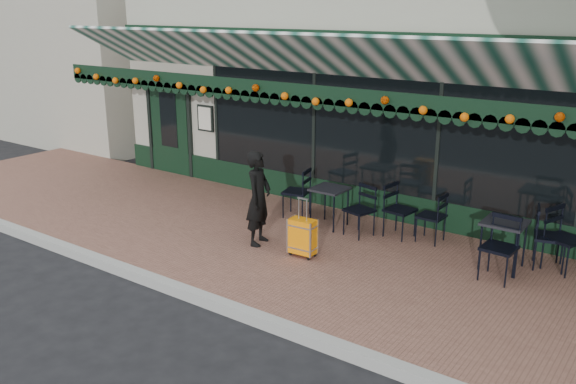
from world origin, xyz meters
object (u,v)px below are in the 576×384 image
Objects in this scene: woman at (259,198)px; chair_a_left at (431,217)px; cafe_table_a at (505,226)px; chair_b_front at (359,211)px; chair_a_extra at (550,238)px; chair_a_front at (499,249)px; chair_b_left at (296,192)px; cafe_table_b at (330,192)px; suitcase at (303,237)px; chair_b_right at (400,211)px; chair_a_right at (565,240)px.

woman reaches higher than chair_a_left.
cafe_table_a is 2.31m from chair_b_front.
chair_a_extra is 1.08× the size of chair_b_front.
chair_a_front is 1.02× the size of chair_b_left.
chair_b_front is (-2.84, -0.45, -0.03)m from chair_a_extra.
cafe_table_b is at bearing 70.20° from chair_b_left.
suitcase is 1.34× the size of cafe_table_b.
cafe_table_a is 3.67m from chair_b_left.
chair_a_left is (1.32, 1.68, 0.10)m from suitcase.
chair_a_left is at bearing 11.19° from cafe_table_b.
chair_a_left is 0.92× the size of chair_b_left.
chair_b_right is 1.04× the size of chair_b_front.
chair_b_left is (-4.21, -0.26, -0.01)m from chair_a_extra.
chair_a_front is at bearing 5.71° from chair_b_front.
suitcase is 1.79m from chair_b_right.
chair_a_extra is at bearing 5.69° from cafe_table_b.
chair_a_right is at bearing 5.60° from cafe_table_b.
cafe_table_b is 0.74× the size of chair_a_extra.
chair_b_front is (-2.30, -0.04, -0.22)m from cafe_table_a.
chair_a_extra is 1.03× the size of chair_b_right.
chair_b_right reaches higher than cafe_table_b.
suitcase is at bearing 138.17° from chair_a_right.
chair_a_front is at bearing 162.63° from chair_a_right.
chair_a_left is (2.17, 1.65, -0.34)m from woman.
cafe_table_a is 0.76× the size of chair_a_right.
chair_a_extra is at bearing 114.56° from chair_a_right.
woman is 2.74m from chair_a_left.
chair_b_right is at bearing 113.58° from chair_a_right.
chair_b_front is (1.11, 1.22, -0.32)m from woman.
chair_a_left is at bearing -70.75° from chair_b_right.
chair_b_right is at bearing -61.03° from woman.
chair_b_front reaches higher than cafe_table_b.
chair_a_left is (-1.24, 0.39, -0.23)m from cafe_table_a.
chair_b_front is at bearing 69.14° from chair_b_left.
chair_b_left is at bearing -3.62° from woman.
cafe_table_a is (2.56, 1.29, 0.33)m from suitcase.
suitcase reaches higher than chair_b_front.
chair_a_front is 1.94m from chair_b_right.
chair_a_extra is 1.02× the size of chair_b_left.
chair_a_right is 4.40m from chair_b_left.
woman reaches higher than chair_b_right.
woman reaches higher than suitcase.
chair_b_right is 0.65m from chair_b_front.
chair_b_left is 1.05× the size of chair_b_front.
chair_b_left is at bearing -173.03° from chair_b_front.
suitcase is 1.03× the size of chair_b_right.
chair_a_extra is at bearing -81.11° from woman.
woman is 1.68m from chair_b_front.
cafe_table_a is 0.70m from chair_a_extra.
chair_a_left is at bearing 37.15° from chair_b_front.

